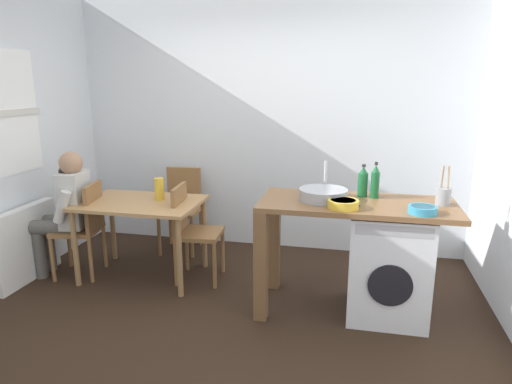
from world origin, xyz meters
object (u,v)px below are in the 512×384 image
(seated_person, at_px, (66,207))
(bottle_tall_green, at_px, (363,182))
(dining_table, at_px, (141,211))
(vase, at_px, (159,189))
(bottle_squat_brown, at_px, (375,182))
(chair_spare_by_wall, at_px, (182,204))
(washing_machine, at_px, (388,264))
(colander, at_px, (423,209))
(mixing_bowl, at_px, (343,204))
(chair_person_seat, at_px, (84,224))
(utensil_crock, at_px, (443,196))
(chair_opposite, at_px, (191,227))

(seated_person, relative_size, bottle_tall_green, 4.55)
(dining_table, height_order, vase, vase)
(bottle_squat_brown, distance_m, vase, 1.96)
(chair_spare_by_wall, relative_size, vase, 4.34)
(washing_machine, distance_m, colander, 0.59)
(dining_table, bearing_deg, seated_person, -170.70)
(mixing_bowl, bearing_deg, seated_person, 172.21)
(chair_person_seat, height_order, utensil_crock, utensil_crock)
(seated_person, height_order, washing_machine, seated_person)
(washing_machine, xyz_separation_m, bottle_tall_green, (-0.22, 0.19, 0.61))
(vase, bearing_deg, washing_machine, -10.08)
(mixing_bowl, xyz_separation_m, utensil_crock, (0.73, 0.25, 0.03))
(seated_person, xyz_separation_m, colander, (3.12, -0.37, 0.28))
(bottle_tall_green, bearing_deg, washing_machine, -39.97)
(dining_table, relative_size, bottle_squat_brown, 3.81)
(bottle_tall_green, relative_size, utensil_crock, 0.88)
(chair_person_seat, bearing_deg, chair_spare_by_wall, -47.03)
(chair_opposite, relative_size, bottle_squat_brown, 3.11)
(chair_spare_by_wall, xyz_separation_m, utensil_crock, (2.49, -0.99, 0.48))
(dining_table, height_order, chair_person_seat, chair_person_seat)
(dining_table, distance_m, chair_spare_by_wall, 0.79)
(mixing_bowl, xyz_separation_m, vase, (-1.71, 0.57, -0.11))
(utensil_crock, bearing_deg, mixing_bowl, -161.14)
(chair_spare_by_wall, bearing_deg, washing_machine, 150.11)
(chair_person_seat, bearing_deg, chair_opposite, -93.04)
(chair_opposite, xyz_separation_m, colander, (1.93, -0.53, 0.44))
(colander, distance_m, vase, 2.34)
(seated_person, bearing_deg, dining_table, -91.02)
(chair_opposite, relative_size, mixing_bowl, 3.92)
(dining_table, xyz_separation_m, chair_person_seat, (-0.55, -0.09, -0.14))
(mixing_bowl, bearing_deg, chair_spare_by_wall, 144.87)
(dining_table, distance_m, vase, 0.27)
(chair_opposite, xyz_separation_m, chair_spare_by_wall, (-0.38, 0.73, 0.00))
(chair_opposite, distance_m, seated_person, 1.20)
(seated_person, bearing_deg, bottle_tall_green, -99.57)
(utensil_crock, bearing_deg, colander, -123.70)
(chair_person_seat, distance_m, vase, 0.80)
(chair_opposite, distance_m, vase, 0.47)
(seated_person, bearing_deg, washing_machine, -103.31)
(chair_spare_by_wall, bearing_deg, mixing_bowl, 141.09)
(dining_table, xyz_separation_m, bottle_tall_green, (2.00, -0.08, 0.40))
(dining_table, distance_m, bottle_squat_brown, 2.13)
(dining_table, height_order, utensil_crock, utensil_crock)
(chair_opposite, relative_size, washing_machine, 1.05)
(washing_machine, xyz_separation_m, utensil_crock, (0.37, 0.05, 0.56))
(bottle_tall_green, distance_m, vase, 1.87)
(dining_table, xyz_separation_m, utensil_crock, (2.59, -0.22, 0.35))
(chair_person_seat, relative_size, chair_spare_by_wall, 1.00)
(chair_spare_by_wall, relative_size, mixing_bowl, 3.92)
(seated_person, relative_size, washing_machine, 1.40)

